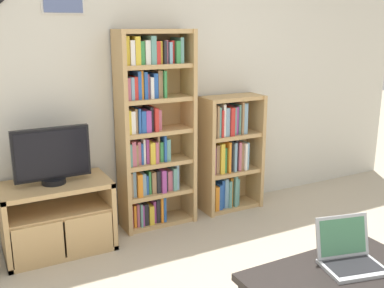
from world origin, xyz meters
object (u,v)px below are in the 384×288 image
object	(u,v)px
tv_stand	(58,217)
coffee_table	(337,283)
television	(52,156)
laptop	(349,254)
bookshelf_tall	(151,130)
bookshelf_short	(227,153)

from	to	relation	value
tv_stand	coffee_table	bearing A→B (deg)	-59.83
television	tv_stand	bearing A→B (deg)	-53.63
laptop	bookshelf_tall	bearing A→B (deg)	113.25
tv_stand	laptop	xyz separation A→B (m)	(1.19, -1.80, 0.24)
bookshelf_short	coffee_table	size ratio (longest dim) A/B	1.12
tv_stand	television	distance (m)	0.49
bookshelf_short	coffee_table	world-z (taller)	bookshelf_short
bookshelf_short	laptop	distance (m)	1.98
television	bookshelf_short	world-z (taller)	bookshelf_short
television	laptop	world-z (taller)	television
coffee_table	tv_stand	bearing A→B (deg)	120.17
tv_stand	bookshelf_tall	xyz separation A→B (m)	(0.85, 0.13, 0.58)
bookshelf_short	tv_stand	bearing A→B (deg)	-175.47
bookshelf_short	coffee_table	distance (m)	2.06
bookshelf_tall	coffee_table	xyz separation A→B (m)	(0.22, -1.97, -0.45)
bookshelf_tall	coffee_table	distance (m)	2.03
tv_stand	bookshelf_short	bearing A→B (deg)	4.53
tv_stand	television	world-z (taller)	television
television	bookshelf_tall	distance (m)	0.87
bookshelf_short	television	bearing A→B (deg)	-175.80
television	coffee_table	bearing A→B (deg)	-59.80
bookshelf_tall	coffee_table	bearing A→B (deg)	-83.61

